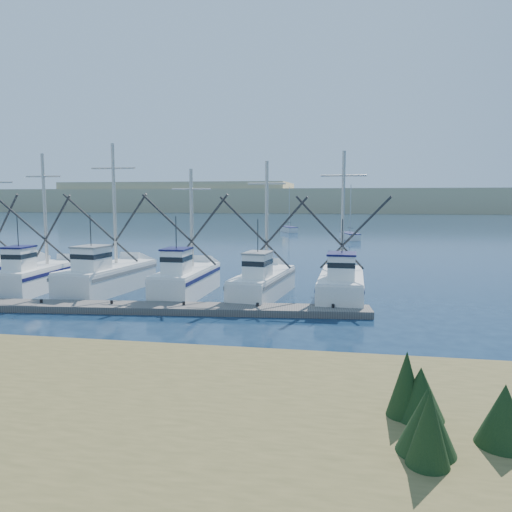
% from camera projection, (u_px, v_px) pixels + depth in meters
% --- Properties ---
extents(ground, '(500.00, 500.00, 0.00)m').
position_uv_depth(ground, '(225.00, 349.00, 20.30)').
color(ground, '#0C1D35').
rests_on(ground, ground).
extents(floating_dock, '(28.07, 4.51, 0.37)m').
position_uv_depth(floating_dock, '(112.00, 307.00, 27.26)').
color(floating_dock, '#615C56').
rests_on(floating_dock, ground).
extents(dune_ridge, '(360.00, 60.00, 10.00)m').
position_uv_depth(dune_ridge, '(334.00, 201.00, 225.12)').
color(dune_ridge, tan).
rests_on(dune_ridge, ground).
extents(trawler_fleet, '(27.67, 8.97, 9.72)m').
position_uv_depth(trawler_fleet, '(138.00, 278.00, 32.09)').
color(trawler_fleet, white).
rests_on(trawler_fleet, ground).
extents(sailboat_near, '(3.08, 6.03, 8.10)m').
position_uv_depth(sailboat_near, '(350.00, 236.00, 74.10)').
color(sailboat_near, white).
rests_on(sailboat_near, ground).
extents(sailboat_far, '(3.69, 5.88, 8.10)m').
position_uv_depth(sailboat_far, '(289.00, 229.00, 90.27)').
color(sailboat_far, white).
rests_on(sailboat_far, ground).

